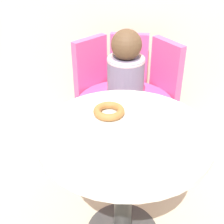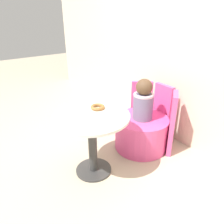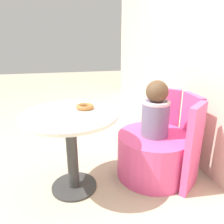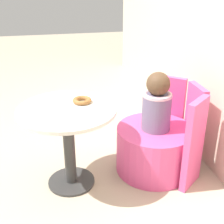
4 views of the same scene
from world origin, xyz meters
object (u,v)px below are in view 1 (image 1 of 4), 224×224
(tub_chair, at_px, (124,126))
(round_table, at_px, (124,161))
(donut, at_px, (109,111))
(child_figure, at_px, (126,70))

(tub_chair, bearing_deg, round_table, -86.22)
(round_table, height_order, donut, donut)
(child_figure, bearing_deg, tub_chair, 0.00)
(child_figure, height_order, donut, child_figure)
(donut, bearing_deg, tub_chair, 86.61)
(round_table, xyz_separation_m, child_figure, (-0.04, 0.67, 0.11))
(round_table, relative_size, child_figure, 1.53)
(round_table, bearing_deg, donut, 123.58)
(round_table, distance_m, tub_chair, 0.73)
(tub_chair, bearing_deg, child_figure, 180.00)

